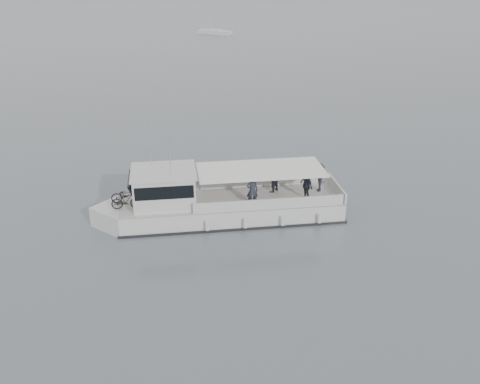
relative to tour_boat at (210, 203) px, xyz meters
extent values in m
plane|color=slate|center=(2.05, -2.06, -1.00)|extent=(1400.00, 1400.00, 0.00)
cube|color=silver|center=(1.27, 0.03, -0.52)|extent=(12.78, 3.70, 1.38)
cube|color=silver|center=(-5.08, -0.13, -0.52)|extent=(3.44, 3.44, 1.38)
cube|color=beige|center=(1.27, 0.03, 0.17)|extent=(12.78, 3.70, 0.06)
cube|color=black|center=(1.27, 0.03, -0.95)|extent=(12.99, 3.83, 0.19)
cube|color=silver|center=(3.13, 1.71, 0.48)|extent=(8.46, 0.31, 0.63)
cube|color=silver|center=(3.21, -1.55, 0.48)|extent=(8.46, 0.31, 0.63)
cube|color=silver|center=(7.56, 0.18, 0.48)|extent=(0.19, 3.39, 0.63)
cube|color=silver|center=(-2.54, -0.06, 1.12)|extent=(3.46, 2.94, 1.90)
cube|color=black|center=(-4.18, -0.11, 1.28)|extent=(0.66, 2.66, 1.22)
cube|color=black|center=(-2.54, -0.06, 1.44)|extent=(3.24, 2.98, 0.74)
cube|color=silver|center=(-2.54, -0.06, 2.12)|extent=(3.67, 3.16, 0.11)
cube|color=white|center=(2.96, 0.07, 1.91)|extent=(7.27, 3.35, 0.08)
cylinder|color=silver|center=(-0.39, -1.49, 1.04)|extent=(0.07, 0.07, 1.75)
cylinder|color=silver|center=(-0.46, 1.47, 1.04)|extent=(0.07, 0.07, 1.75)
cylinder|color=silver|center=(6.38, -1.33, 1.04)|extent=(0.07, 0.07, 1.75)
cylinder|color=silver|center=(6.31, 1.64, 1.04)|extent=(0.07, 0.07, 1.75)
cylinder|color=silver|center=(-3.20, 0.87, 3.50)|extent=(0.03, 0.03, 2.75)
cylinder|color=silver|center=(-2.10, -0.79, 3.29)|extent=(0.03, 0.03, 2.33)
cylinder|color=silver|center=(-0.27, -1.87, -0.47)|extent=(0.26, 0.26, 0.53)
cylinder|color=silver|center=(1.84, -1.82, -0.47)|extent=(0.26, 0.26, 0.53)
cylinder|color=silver|center=(3.96, -1.77, -0.47)|extent=(0.26, 0.26, 0.53)
cylinder|color=silver|center=(6.07, -1.71, -0.47)|extent=(0.26, 0.26, 0.53)
imported|color=black|center=(-4.67, 0.31, 0.64)|extent=(1.83, 0.68, 0.95)
imported|color=black|center=(-4.65, -0.54, 0.67)|extent=(1.68, 0.51, 1.01)
imported|color=#2A2D38|center=(2.35, -0.90, 1.05)|extent=(0.68, 0.48, 1.78)
imported|color=#2A2D38|center=(3.79, 0.83, 1.05)|extent=(1.09, 1.08, 1.78)
imported|color=#2A2D38|center=(5.51, -0.50, 1.05)|extent=(0.81, 1.13, 1.78)
imported|color=#2A2D38|center=(6.54, 0.58, 1.05)|extent=(0.71, 1.18, 1.78)
cube|color=silver|center=(6.22, 79.63, -0.70)|extent=(6.91, 5.75, 0.75)
cube|color=silver|center=(6.22, 79.63, -0.38)|extent=(3.08, 2.96, 0.45)
cylinder|color=silver|center=(6.22, 79.63, 3.39)|extent=(0.08, 0.08, 7.58)
camera|label=1|loc=(-1.55, -27.91, 13.12)|focal=40.00mm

